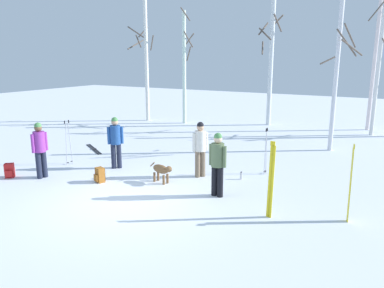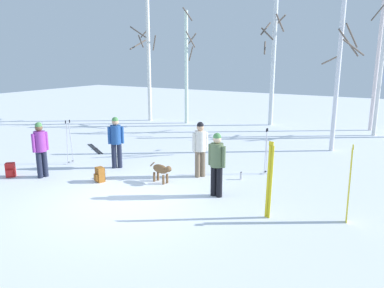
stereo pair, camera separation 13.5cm
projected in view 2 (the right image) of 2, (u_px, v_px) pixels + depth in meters
ground_plane at (125, 201)px, 9.55m from camera, size 60.00×60.00×0.00m
person_0 at (200, 146)px, 11.29m from camera, size 0.34×0.45×1.72m
person_1 at (217, 161)px, 9.68m from camera, size 0.52×0.34×1.72m
person_2 at (116, 139)px, 12.21m from camera, size 0.41×0.38×1.72m
person_3 at (40, 146)px, 11.24m from camera, size 0.34×0.52×1.72m
dog at (162, 170)px, 10.87m from camera, size 0.89×0.34×0.57m
ski_pair_planted_0 at (349, 184)px, 8.18m from camera, size 0.08×0.24×1.78m
ski_pair_planted_1 at (269, 181)px, 8.36m from camera, size 0.16×0.05×1.80m
ski_pair_lying_0 at (95, 149)px, 14.96m from camera, size 1.70×1.14×0.05m
ski_poles_0 at (266, 150)px, 11.61m from camera, size 0.07×0.20×1.47m
ski_poles_1 at (69, 141)px, 12.75m from camera, size 0.07×0.28×1.52m
backpack_0 at (100, 175)px, 10.99m from camera, size 0.31×0.33×0.44m
backpack_1 at (10, 170)px, 11.45m from camera, size 0.34×0.35×0.44m
water_bottle_0 at (241, 176)px, 11.22m from camera, size 0.07×0.07×0.24m
birch_tree_0 at (148, 59)px, 20.97m from camera, size 1.40×1.62×6.75m
birch_tree_1 at (187, 66)px, 20.15m from camera, size 0.73×0.96×6.13m
birch_tree_2 at (273, 60)px, 19.49m from camera, size 1.20×1.29×6.67m
birch_tree_3 at (338, 76)px, 14.01m from camera, size 1.47×1.47×5.62m
birch_tree_4 at (379, 48)px, 17.90m from camera, size 0.98×1.14×7.76m
birch_tree_5 at (381, 70)px, 16.86m from camera, size 1.52×1.54×6.23m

